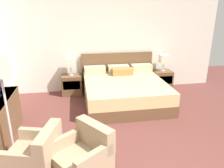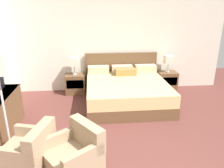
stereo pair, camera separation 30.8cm
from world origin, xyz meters
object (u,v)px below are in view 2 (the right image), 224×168
Objects in this scene: bed at (126,90)px; nightstand_left at (75,84)px; table_lamp_left at (74,62)px; table_lamp_right at (169,60)px; armchair_companion at (75,157)px; nightstand_right at (167,81)px; armchair_by_window at (28,155)px.

bed is 1.52m from nightstand_left.
bed reaches higher than table_lamp_left.
table_lamp_right is (2.65, 0.00, 0.63)m from nightstand_left.
table_lamp_right reaches higher than nightstand_left.
table_lamp_left is at bearing 93.25° from armchair_companion.
table_lamp_left reaches higher than armchair_companion.
bed reaches higher than nightstand_right.
nightstand_right is 4.06m from armchair_companion.
table_lamp_left is at bearing 180.00° from table_lamp_right.
armchair_companion is (0.18, -3.23, -0.63)m from table_lamp_left.
armchair_companion is (0.18, -3.23, 0.01)m from nightstand_left.
table_lamp_right is 0.50× the size of armchair_companion.
table_lamp_right is at bearing 52.63° from armchair_companion.
table_lamp_right is (-0.00, 0.00, 0.63)m from nightstand_right.
bed is at bearing -29.57° from table_lamp_left.
bed is at bearing 65.25° from armchair_companion.
armchair_by_window is (-0.50, -3.11, -0.63)m from table_lamp_left.
bed reaches higher than armchair_by_window.
bed is 3.76× the size of nightstand_left.
table_lamp_right reaches higher than nightstand_right.
table_lamp_right is 4.47m from armchair_by_window.
table_lamp_left is 3.30m from armchair_companion.
bed is 1.64m from table_lamp_right.
armchair_by_window is 0.69m from armchair_companion.
armchair_companion is at bearing -127.38° from nightstand_right.
armchair_companion is (-2.47, -3.23, -0.63)m from table_lamp_right.
table_lamp_left is 3.21m from armchair_by_window.
nightstand_left is 1.14× the size of table_lamp_left.
armchair_companion reaches higher than nightstand_right.
nightstand_right is at bearing 52.62° from armchair_companion.
armchair_by_window is (-3.15, -3.11, -0.63)m from table_lamp_right.
nightstand_left is 1.14× the size of table_lamp_right.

